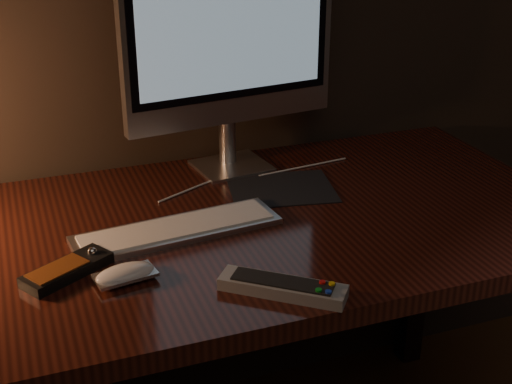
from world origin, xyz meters
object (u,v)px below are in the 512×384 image
object	(u,v)px
desk	(195,265)
tv_remote	(283,287)
keyboard	(177,229)
mouse	(125,276)
media_remote	(67,269)
monitor	(230,36)

from	to	relation	value
desk	tv_remote	world-z (taller)	tv_remote
desk	keyboard	world-z (taller)	keyboard
mouse	media_remote	size ratio (longest dim) A/B	0.62
desk	keyboard	distance (m)	0.17
keyboard	media_remote	xyz separation A→B (m)	(-0.23, -0.09, 0.00)
mouse	tv_remote	bearing A→B (deg)	-37.97
desk	media_remote	distance (m)	0.36
desk	media_remote	xyz separation A→B (m)	(-0.28, -0.17, 0.14)
desk	tv_remote	xyz separation A→B (m)	(0.06, -0.36, 0.14)
tv_remote	desk	bearing A→B (deg)	137.77
desk	mouse	distance (m)	0.33
desk	mouse	world-z (taller)	mouse
desk	monitor	distance (m)	0.52
desk	keyboard	bearing A→B (deg)	-124.53
monitor	mouse	distance (m)	0.64
media_remote	keyboard	bearing A→B (deg)	-8.66
mouse	desk	bearing A→B (deg)	41.33
monitor	tv_remote	distance (m)	0.65
desk	tv_remote	bearing A→B (deg)	-80.87
mouse	media_remote	xyz separation A→B (m)	(-0.09, 0.06, 0.00)
keyboard	desk	bearing A→B (deg)	49.65
monitor	media_remote	bearing A→B (deg)	-146.50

